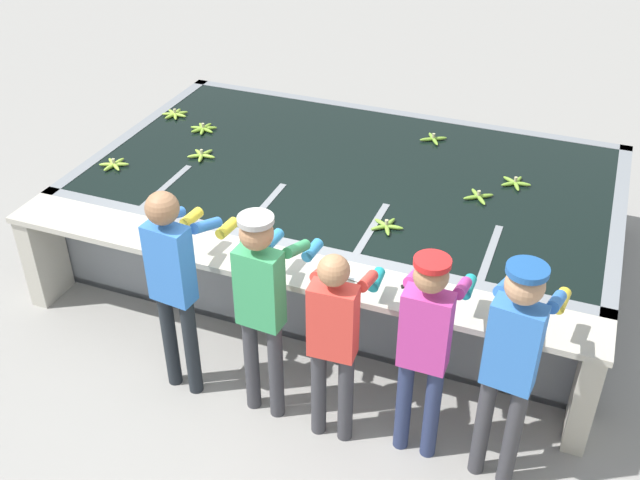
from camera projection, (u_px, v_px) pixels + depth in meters
name	position (u px, v px, depth m)	size (l,w,h in m)	color
ground_plane	(273.00, 374.00, 6.01)	(80.00, 80.00, 0.00)	gray
wash_tank	(351.00, 212.00, 7.21)	(4.83, 2.86, 0.93)	gray
work_ledge	(282.00, 292.00, 5.82)	(4.83, 0.45, 0.93)	#B7B2A3
worker_0	(174.00, 275.00, 5.34)	(0.45, 0.74, 1.75)	#1E2328
worker_1	(262.00, 297.00, 5.14)	(0.43, 0.73, 1.72)	#38383D
worker_2	(334.00, 332.00, 5.01)	(0.43, 0.72, 1.58)	#38383D
worker_3	(426.00, 339.00, 4.85)	(0.41, 0.72, 1.66)	navy
worker_4	(513.00, 354.00, 4.61)	(0.46, 0.74, 1.77)	#38383D
banana_bunch_floating_0	(114.00, 164.00, 6.99)	(0.27, 0.28, 0.08)	#9EC642
banana_bunch_floating_1	(386.00, 226.00, 6.09)	(0.27, 0.28, 0.08)	#75A333
banana_bunch_floating_2	(175.00, 114.00, 7.94)	(0.28, 0.28, 0.08)	#93BC3D
banana_bunch_floating_3	(433.00, 139.00, 7.44)	(0.26, 0.26, 0.08)	#75A333
banana_bunch_floating_4	(202.00, 155.00, 7.14)	(0.26, 0.28, 0.08)	#93BC3D
banana_bunch_floating_5	(515.00, 183.00, 6.69)	(0.27, 0.28, 0.08)	#75A333
banana_bunch_floating_6	(478.00, 197.00, 6.49)	(0.25, 0.25, 0.08)	#75A333
banana_bunch_floating_7	(203.00, 129.00, 7.64)	(0.28, 0.28, 0.08)	#7FAD33
knife_0	(337.00, 274.00, 5.55)	(0.35, 0.07, 0.02)	silver
knife_1	(417.00, 285.00, 5.44)	(0.31, 0.22, 0.02)	silver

